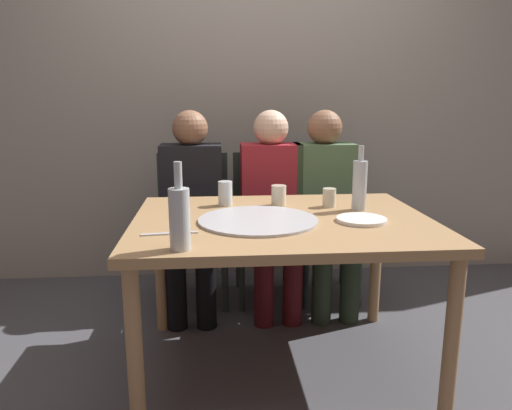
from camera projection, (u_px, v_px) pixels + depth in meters
ground_plane at (280, 367)px, 2.31m from camera, size 8.00×8.00×0.00m
back_wall at (256, 88)px, 3.33m from camera, size 6.00×0.10×2.60m
dining_table at (282, 235)px, 2.17m from camera, size 1.30×1.01×0.72m
pizza_tray at (258, 220)px, 2.09m from camera, size 0.51×0.51×0.01m
wine_bottle at (179, 217)px, 1.68m from camera, size 0.07×0.07×0.31m
beer_bottle at (360, 184)px, 2.27m from camera, size 0.07×0.07×0.30m
tumbler_near at (279, 195)px, 2.39m from camera, size 0.07×0.07×0.10m
tumbler_far at (329, 198)px, 2.36m from camera, size 0.06×0.06×0.09m
wine_glass at (225, 193)px, 2.38m from camera, size 0.07×0.07×0.12m
plate_stack at (362, 220)px, 2.09m from camera, size 0.21×0.21×0.02m
table_knife at (170, 234)px, 1.90m from camera, size 0.22×0.04×0.01m
chair_left at (193, 217)px, 3.04m from camera, size 0.44×0.44×0.90m
chair_middle at (269, 215)px, 3.08m from camera, size 0.44×0.44×0.90m
chair_right at (320, 214)px, 3.10m from camera, size 0.44×0.44×0.90m
guest_in_sweater at (191, 202)px, 2.86m from camera, size 0.36×0.56×1.17m
guest_in_beanie at (272, 201)px, 2.90m from camera, size 0.36×0.56×1.17m
guest_by_wall at (326, 200)px, 2.93m from camera, size 0.36×0.56×1.17m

